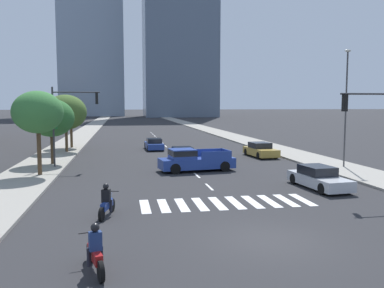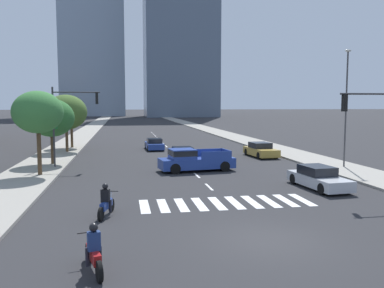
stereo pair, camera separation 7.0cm
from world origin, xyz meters
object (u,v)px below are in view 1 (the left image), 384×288
object	(u,v)px
street_lamp_east	(346,101)
street_tree_fourth	(71,111)
motorcycle_trailing	(107,203)
pickup_truck	(193,160)
street_tree_nearest	(38,112)
sedan_blue_0	(154,144)
street_tree_third	(66,112)
motorcycle_lead	(95,253)
sedan_white_2	(183,155)
sedan_silver_1	(319,178)
street_tree_second	(51,118)
traffic_signal_far	(70,113)
sedan_gold_3	(261,150)

from	to	relation	value
street_lamp_east	street_tree_fourth	distance (m)	28.74
motorcycle_trailing	pickup_truck	bearing A→B (deg)	-12.42
street_tree_nearest	street_tree_fourth	bearing A→B (deg)	90.00
sedan_blue_0	street_tree_third	xyz separation A→B (m)	(-8.97, -1.55, 3.56)
motorcycle_trailing	street_lamp_east	size ratio (longest dim) A/B	0.24
motorcycle_lead	street_tree_nearest	world-z (taller)	street_tree_nearest
motorcycle_trailing	sedan_white_2	xyz separation A→B (m)	(5.94, 16.84, -0.03)
sedan_silver_1	street_lamp_east	size ratio (longest dim) A/B	0.53
street_tree_second	street_tree_fourth	world-z (taller)	street_tree_fourth
motorcycle_lead	street_lamp_east	bearing A→B (deg)	-61.56
sedan_blue_0	traffic_signal_far	distance (m)	14.31
street_tree_nearest	street_tree_second	world-z (taller)	street_tree_nearest
street_tree_nearest	street_tree_third	bearing A→B (deg)	90.00
street_tree_second	sedan_silver_1	bearing A→B (deg)	-35.26
sedan_white_2	street_tree_fourth	distance (m)	16.37
pickup_truck	street_tree_nearest	distance (m)	11.28
motorcycle_lead	motorcycle_trailing	world-z (taller)	same
sedan_gold_3	street_tree_third	distance (m)	19.71
sedan_silver_1	sedan_white_2	size ratio (longest dim) A/B	1.07
motorcycle_trailing	street_tree_nearest	size ratio (longest dim) A/B	0.37
sedan_silver_1	street_tree_second	distance (m)	20.93
sedan_blue_0	street_tree_fourth	xyz separation A→B (m)	(-8.97, 2.56, 3.61)
sedan_white_2	pickup_truck	bearing A→B (deg)	-2.62
pickup_truck	sedan_gold_3	world-z (taller)	pickup_truck
sedan_white_2	street_lamp_east	distance (m)	13.96
pickup_truck	street_lamp_east	world-z (taller)	street_lamp_east
street_tree_second	street_tree_fourth	bearing A→B (deg)	90.00
sedan_blue_0	street_tree_second	distance (m)	13.89
motorcycle_lead	pickup_truck	distance (m)	18.27
street_lamp_east	street_tree_third	xyz separation A→B (m)	(-22.35, 13.94, -1.07)
pickup_truck	street_tree_nearest	world-z (taller)	street_tree_nearest
traffic_signal_far	street_tree_third	distance (m)	10.31
motorcycle_trailing	street_tree_third	world-z (taller)	street_tree_third
sedan_silver_1	street_tree_second	size ratio (longest dim) A/B	0.90
sedan_white_2	traffic_signal_far	distance (m)	10.15
sedan_blue_0	traffic_signal_far	world-z (taller)	traffic_signal_far
motorcycle_lead	sedan_blue_0	world-z (taller)	motorcycle_lead
sedan_silver_1	street_tree_third	distance (m)	26.77
street_tree_second	sedan_gold_3	bearing A→B (deg)	7.43
motorcycle_lead	motorcycle_trailing	distance (m)	5.96
sedan_blue_0	street_lamp_east	size ratio (longest dim) A/B	0.49
sedan_blue_0	street_tree_second	xyz separation A→B (m)	(-8.97, -10.10, 3.26)
pickup_truck	sedan_gold_3	xyz separation A→B (m)	(7.71, 7.07, -0.19)
motorcycle_lead	sedan_white_2	distance (m)	23.60
sedan_silver_1	street_tree_second	xyz separation A→B (m)	(-16.88, 11.94, 3.24)
traffic_signal_far	street_lamp_east	xyz separation A→B (m)	(20.69, -3.76, 0.95)
traffic_signal_far	street_lamp_east	size ratio (longest dim) A/B	0.69
street_tree_second	street_tree_third	xyz separation A→B (m)	(0.00, 8.54, 0.29)
pickup_truck	street_lamp_east	distance (m)	12.48
pickup_truck	street_tree_second	distance (m)	12.05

